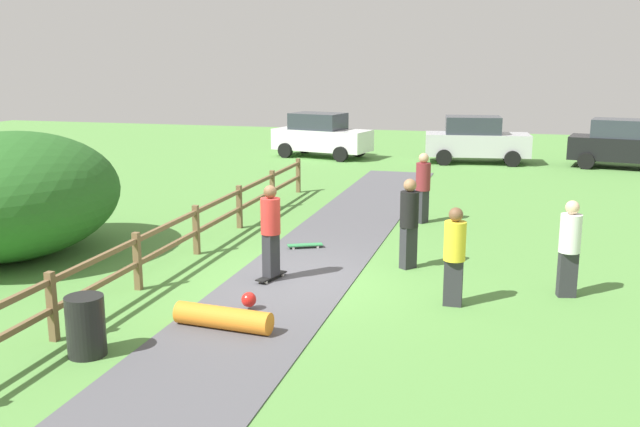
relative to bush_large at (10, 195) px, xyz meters
name	(u,v)px	position (x,y,z in m)	size (l,w,h in m)	color
ground_plane	(291,280)	(6.38, -0.10, -1.36)	(60.00, 60.00, 0.00)	#568E42
asphalt_path	(291,280)	(6.38, -0.10, -1.35)	(2.40, 28.00, 0.02)	#515156
wooden_fence	(169,239)	(3.78, -0.10, -0.69)	(0.12, 18.12, 1.10)	brown
bush_large	(10,195)	(0.00, 0.00, 0.00)	(4.36, 5.24, 2.73)	#286023
trash_bin	(86,326)	(4.58, -4.30, -0.91)	(0.56, 0.56, 0.90)	black
skater_riding	(271,227)	(6.01, -0.21, -0.30)	(0.47, 0.82, 1.87)	black
skater_fallen	(225,316)	(6.11, -2.78, -1.16)	(1.66, 1.31, 0.36)	orange
skateboard_loose	(305,245)	(5.97, 2.24, -1.27)	(0.81, 0.53, 0.08)	#338C4C
bystander_white	(570,244)	(11.50, 0.30, -0.38)	(0.46, 0.46, 1.78)	#2D2D33
bystander_maroon	(423,184)	(8.20, 5.59, -0.33)	(0.51, 0.51, 1.85)	#2D2D33
bystander_black	(409,219)	(8.46, 1.34, -0.32)	(0.53, 0.53, 1.87)	#2D2D33
bystander_yellow	(454,252)	(9.54, -0.72, -0.39)	(0.38, 0.38, 1.76)	#2D2D33
parked_car_white	(321,135)	(2.30, 17.20, -0.40)	(4.47, 2.69, 1.92)	silver
parked_car_black	(625,144)	(14.65, 17.20, -0.40)	(4.44, 2.58, 1.92)	black
parked_car_silver	(476,140)	(8.92, 17.18, -0.40)	(4.37, 2.39, 1.92)	#B7B7BC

